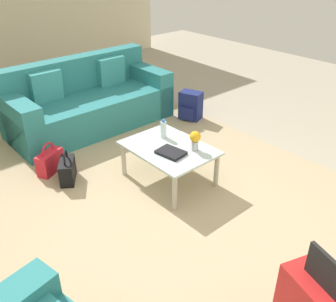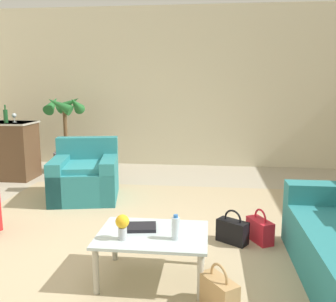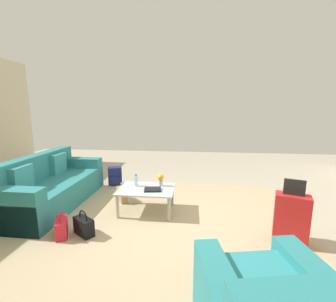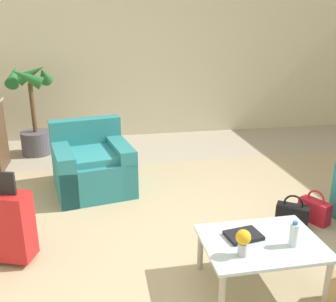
{
  "view_description": "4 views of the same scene",
  "coord_description": "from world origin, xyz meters",
  "px_view_note": "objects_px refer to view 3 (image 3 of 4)",
  "views": [
    {
      "loc": [
        -2.1,
        1.71,
        2.22
      ],
      "look_at": [
        0.03,
        -0.16,
        0.64
      ],
      "focal_mm": 40.0,
      "sensor_mm": 36.0,
      "label": 1
    },
    {
      "loc": [
        0.86,
        -3.4,
        1.63
      ],
      "look_at": [
        0.43,
        0.36,
        0.95
      ],
      "focal_mm": 40.0,
      "sensor_mm": 36.0,
      "label": 2
    },
    {
      "loc": [
        -0.34,
        2.98,
        1.69
      ],
      "look_at": [
        0.04,
        -0.47,
        1.05
      ],
      "focal_mm": 24.0,
      "sensor_mm": 36.0,
      "label": 3
    },
    {
      "loc": [
        -0.77,
        -2.83,
        1.99
      ],
      "look_at": [
        -0.18,
        0.34,
        0.89
      ],
      "focal_mm": 40.0,
      "sensor_mm": 36.0,
      "label": 4
    }
  ],
  "objects_px": {
    "water_bottle": "(136,181)",
    "handbag_red": "(62,227)",
    "handbag_black": "(84,226)",
    "backpack_navy": "(115,176)",
    "couch": "(49,188)",
    "coffee_table_book": "(153,189)",
    "coffee_table": "(146,191)",
    "flower_vase": "(161,179)",
    "suitcase_red": "(291,217)",
    "handbag_tan": "(122,194)"
  },
  "relations": [
    {
      "from": "coffee_table_book",
      "to": "coffee_table",
      "type": "bearing_deg",
      "value": -42.65
    },
    {
      "from": "water_bottle",
      "to": "coffee_table_book",
      "type": "xyz_separation_m",
      "value": [
        -0.32,
        0.18,
        -0.08
      ]
    },
    {
      "from": "couch",
      "to": "coffee_table_book",
      "type": "relative_size",
      "value": 8.09
    },
    {
      "from": "water_bottle",
      "to": "coffee_table_book",
      "type": "bearing_deg",
      "value": 150.64
    },
    {
      "from": "coffee_table_book",
      "to": "handbag_tan",
      "type": "height_order",
      "value": "coffee_table_book"
    },
    {
      "from": "handbag_black",
      "to": "handbag_red",
      "type": "distance_m",
      "value": 0.29
    },
    {
      "from": "water_bottle",
      "to": "handbag_red",
      "type": "distance_m",
      "value": 1.3
    },
    {
      "from": "coffee_table",
      "to": "handbag_red",
      "type": "xyz_separation_m",
      "value": [
        0.99,
        0.86,
        -0.22
      ]
    },
    {
      "from": "handbag_black",
      "to": "water_bottle",
      "type": "bearing_deg",
      "value": -119.33
    },
    {
      "from": "backpack_navy",
      "to": "coffee_table_book",
      "type": "bearing_deg",
      "value": 129.17
    },
    {
      "from": "flower_vase",
      "to": "coffee_table_book",
      "type": "bearing_deg",
      "value": 66.5
    },
    {
      "from": "handbag_black",
      "to": "suitcase_red",
      "type": "bearing_deg",
      "value": -177.83
    },
    {
      "from": "coffee_table",
      "to": "flower_vase",
      "type": "bearing_deg",
      "value": -145.71
    },
    {
      "from": "flower_vase",
      "to": "backpack_navy",
      "type": "height_order",
      "value": "flower_vase"
    },
    {
      "from": "couch",
      "to": "water_bottle",
      "type": "relative_size",
      "value": 10.62
    },
    {
      "from": "couch",
      "to": "flower_vase",
      "type": "relative_size",
      "value": 10.57
    },
    {
      "from": "water_bottle",
      "to": "backpack_navy",
      "type": "distance_m",
      "value": 1.46
    },
    {
      "from": "couch",
      "to": "suitcase_red",
      "type": "relative_size",
      "value": 2.55
    },
    {
      "from": "flower_vase",
      "to": "suitcase_red",
      "type": "xyz_separation_m",
      "value": [
        -1.78,
        0.85,
        -0.17
      ]
    },
    {
      "from": "couch",
      "to": "backpack_navy",
      "type": "distance_m",
      "value": 1.44
    },
    {
      "from": "couch",
      "to": "backpack_navy",
      "type": "xyz_separation_m",
      "value": [
        -0.8,
        -1.19,
        -0.12
      ]
    },
    {
      "from": "coffee_table",
      "to": "handbag_black",
      "type": "relative_size",
      "value": 2.55
    },
    {
      "from": "coffee_table",
      "to": "handbag_black",
      "type": "distance_m",
      "value": 1.09
    },
    {
      "from": "suitcase_red",
      "to": "backpack_navy",
      "type": "bearing_deg",
      "value": -33.59
    },
    {
      "from": "couch",
      "to": "flower_vase",
      "type": "distance_m",
      "value": 2.03
    },
    {
      "from": "handbag_red",
      "to": "suitcase_red",
      "type": "bearing_deg",
      "value": -176.92
    },
    {
      "from": "handbag_black",
      "to": "backpack_navy",
      "type": "relative_size",
      "value": 0.89
    },
    {
      "from": "suitcase_red",
      "to": "backpack_navy",
      "type": "relative_size",
      "value": 2.12
    },
    {
      "from": "handbag_tan",
      "to": "handbag_red",
      "type": "bearing_deg",
      "value": 70.14
    },
    {
      "from": "coffee_table_book",
      "to": "handbag_red",
      "type": "height_order",
      "value": "coffee_table_book"
    },
    {
      "from": "water_bottle",
      "to": "handbag_red",
      "type": "relative_size",
      "value": 0.57
    },
    {
      "from": "coffee_table",
      "to": "water_bottle",
      "type": "height_order",
      "value": "water_bottle"
    },
    {
      "from": "backpack_navy",
      "to": "handbag_red",
      "type": "bearing_deg",
      "value": 90.11
    },
    {
      "from": "water_bottle",
      "to": "flower_vase",
      "type": "relative_size",
      "value": 1.0
    },
    {
      "from": "couch",
      "to": "handbag_black",
      "type": "xyz_separation_m",
      "value": [
        -1.09,
        0.9,
        -0.18
      ]
    },
    {
      "from": "water_bottle",
      "to": "handbag_black",
      "type": "relative_size",
      "value": 0.57
    },
    {
      "from": "handbag_red",
      "to": "backpack_navy",
      "type": "distance_m",
      "value": 2.15
    },
    {
      "from": "suitcase_red",
      "to": "handbag_red",
      "type": "xyz_separation_m",
      "value": [
        2.99,
        0.16,
        -0.23
      ]
    },
    {
      "from": "handbag_red",
      "to": "backpack_navy",
      "type": "height_order",
      "value": "backpack_navy"
    },
    {
      "from": "suitcase_red",
      "to": "handbag_black",
      "type": "distance_m",
      "value": 2.72
    },
    {
      "from": "backpack_navy",
      "to": "handbag_tan",
      "type": "bearing_deg",
      "value": 116.65
    },
    {
      "from": "handbag_black",
      "to": "backpack_navy",
      "type": "distance_m",
      "value": 2.11
    },
    {
      "from": "coffee_table",
      "to": "coffee_table_book",
      "type": "xyz_separation_m",
      "value": [
        -0.12,
        0.08,
        0.07
      ]
    },
    {
      "from": "handbag_black",
      "to": "backpack_navy",
      "type": "xyz_separation_m",
      "value": [
        0.29,
        -2.09,
        0.06
      ]
    },
    {
      "from": "flower_vase",
      "to": "water_bottle",
      "type": "bearing_deg",
      "value": 6.79
    },
    {
      "from": "water_bottle",
      "to": "couch",
      "type": "bearing_deg",
      "value": 0.0
    },
    {
      "from": "coffee_table",
      "to": "flower_vase",
      "type": "distance_m",
      "value": 0.32
    },
    {
      "from": "coffee_table_book",
      "to": "handbag_red",
      "type": "xyz_separation_m",
      "value": [
        1.11,
        0.78,
        -0.29
      ]
    },
    {
      "from": "water_bottle",
      "to": "backpack_navy",
      "type": "bearing_deg",
      "value": -56.21
    },
    {
      "from": "coffee_table",
      "to": "handbag_black",
      "type": "xyz_separation_m",
      "value": [
        0.71,
        0.8,
        -0.22
      ]
    }
  ]
}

